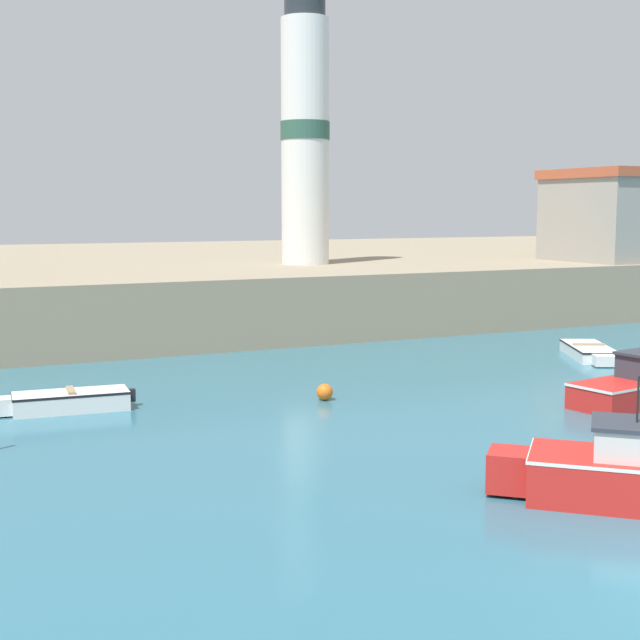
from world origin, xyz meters
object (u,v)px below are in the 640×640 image
at_px(lighthouse, 305,126).
at_px(mooring_buoy, 325,392).
at_px(dinghy_white_3, 67,400).
at_px(harbor_shed_mid_row, 613,215).
at_px(dinghy_white_5, 590,351).
at_px(motorboat_red_4, 636,474).

bearing_deg(lighthouse, mooring_buoy, -112.79).
relative_size(dinghy_white_3, harbor_shed_mid_row, 0.62).
bearing_deg(dinghy_white_5, lighthouse, 108.25).
bearing_deg(dinghy_white_5, mooring_buoy, -168.75).
relative_size(mooring_buoy, harbor_shed_mid_row, 0.08).
distance_m(motorboat_red_4, dinghy_white_5, 17.52).
distance_m(motorboat_red_4, lighthouse, 30.78).
distance_m(dinghy_white_3, harbor_shed_mid_row, 33.02).
distance_m(dinghy_white_3, mooring_buoy, 7.42).
distance_m(motorboat_red_4, harbor_shed_mid_row, 33.09).
bearing_deg(lighthouse, motorboat_red_4, -102.00).
height_order(dinghy_white_3, harbor_shed_mid_row, harbor_shed_mid_row).
height_order(mooring_buoy, harbor_shed_mid_row, harbor_shed_mid_row).
bearing_deg(dinghy_white_3, lighthouse, 47.34).
bearing_deg(lighthouse, dinghy_white_5, -71.75).
relative_size(dinghy_white_3, motorboat_red_4, 0.83).
distance_m(motorboat_red_4, mooring_buoy, 11.14).
height_order(motorboat_red_4, lighthouse, lighthouse).
height_order(dinghy_white_3, lighthouse, lighthouse).
bearing_deg(harbor_shed_mid_row, dinghy_white_3, -159.79).
distance_m(mooring_buoy, lighthouse, 21.42).
xyz_separation_m(motorboat_red_4, harbor_shed_mid_row, (22.11, 24.16, 4.73)).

